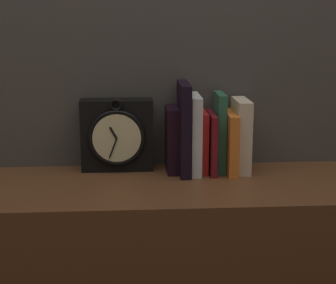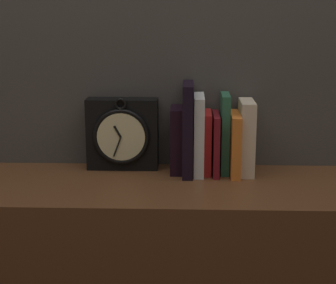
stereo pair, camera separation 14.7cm
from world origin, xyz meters
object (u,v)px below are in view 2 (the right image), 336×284
Objects in this scene: clock at (122,134)px; book_slot6_orange at (235,144)px; book_slot0_black at (177,140)px; book_slot7_cream at (246,137)px; book_slot3_red at (207,142)px; book_slot5_green at (225,133)px; book_slot1_black at (188,129)px; book_slot4_maroon at (216,144)px; book_slot2_white at (199,135)px.

clock is 1.24× the size of book_slot6_orange.
book_slot0_black is 0.90× the size of book_slot7_cream.
book_slot3_red is 0.06m from book_slot5_green.
book_slot1_black reaches higher than book_slot3_red.
book_slot3_red is at bearing 155.16° from book_slot4_maroon.
book_slot6_orange is (0.05, -0.00, 0.00)m from book_slot4_maroon.
book_slot1_black is 0.09m from book_slot4_maroon.
clock reaches higher than book_slot0_black.
book_slot4_maroon is (0.02, -0.01, -0.00)m from book_slot3_red.
book_slot6_orange is 0.83× the size of book_slot7_cream.
book_slot2_white is at bearing -178.09° from book_slot7_cream.
book_slot2_white is 1.29× the size of book_slot6_orange.
book_slot3_red is 1.02× the size of book_slot4_maroon.
book_slot3_red is 1.01× the size of book_slot6_orange.
book_slot3_red is at bearing 21.78° from book_slot2_white.
book_slot4_maroon is at bearing -176.41° from book_slot7_cream.
book_slot2_white reaches higher than book_slot3_red.
book_slot6_orange is at bearing -163.27° from book_slot7_cream.
book_slot1_black is at bearing -11.75° from clock.
book_slot2_white reaches higher than book_slot4_maroon.
book_slot6_orange is (0.10, -0.01, -0.02)m from book_slot2_white.
book_slot6_orange is (0.16, -0.02, -0.01)m from book_slot0_black.
book_slot2_white is (0.22, -0.03, 0.01)m from clock.
book_slot4_maroon is 0.82× the size of book_slot7_cream.
book_slot1_black is 0.11m from book_slot5_green.
book_slot6_orange is at bearing -6.27° from book_slot0_black.
book_slot0_black is 0.07m from book_slot2_white.
clock is 0.32m from book_slot6_orange.
clock is at bearing 168.25° from book_slot1_black.
clock is 0.16m from book_slot0_black.
book_slot4_maroon is 0.04m from book_slot5_green.
clock reaches higher than book_slot7_cream.
book_slot3_red is 0.03m from book_slot4_maroon.
book_slot4_maroon is 0.99× the size of book_slot6_orange.
book_slot2_white is at bearing 11.54° from book_slot1_black.
book_slot7_cream is (0.13, 0.00, -0.01)m from book_slot2_white.
clock is 0.22m from book_slot2_white.
book_slot2_white is (0.03, 0.01, -0.02)m from book_slot1_black.
book_slot2_white reaches higher than book_slot0_black.
book_slot5_green is at bearing 11.21° from book_slot1_black.
book_slot1_black reaches higher than book_slot0_black.
book_slot6_orange is at bearing -11.43° from book_slot3_red.
clock is at bearing 171.50° from book_slot2_white.
clock is at bearing 174.63° from book_slot3_red.
book_slot5_green reaches higher than clock.
book_slot1_black reaches higher than book_slot5_green.
book_slot2_white reaches higher than book_slot7_cream.
clock is at bearing 175.41° from book_slot7_cream.
book_slot3_red is at bearing -5.37° from clock.
book_slot3_red is at bearing -1.68° from book_slot0_black.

